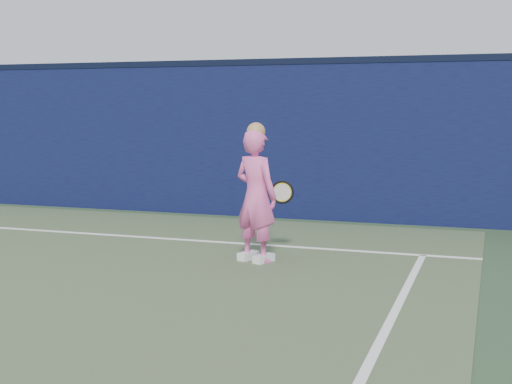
% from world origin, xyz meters
% --- Properties ---
extents(backstop_wall, '(24.00, 0.40, 2.50)m').
position_xyz_m(backstop_wall, '(0.00, 6.50, 1.25)').
color(backstop_wall, '#0C0D35').
rests_on(backstop_wall, ground).
extents(wall_cap, '(24.00, 0.42, 0.10)m').
position_xyz_m(wall_cap, '(0.00, 6.50, 2.55)').
color(wall_cap, black).
rests_on(wall_cap, backstop_wall).
extents(player, '(0.67, 0.56, 1.65)m').
position_xyz_m(player, '(2.95, 3.06, 0.79)').
color(player, pink).
rests_on(player, ground).
extents(racket, '(0.54, 0.13, 0.29)m').
position_xyz_m(racket, '(3.11, 3.51, 0.78)').
color(racket, black).
rests_on(racket, ground).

